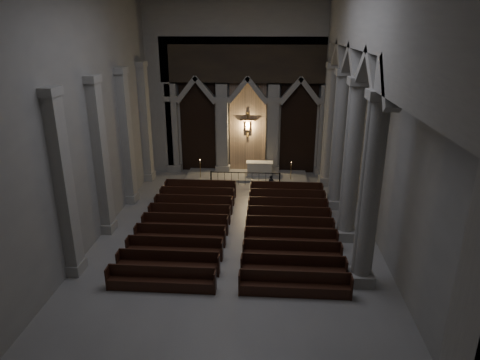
{
  "coord_description": "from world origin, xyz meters",
  "views": [
    {
      "loc": [
        1.53,
        -18.24,
        10.2
      ],
      "look_at": [
        0.06,
        3.0,
        2.47
      ],
      "focal_mm": 32.0,
      "sensor_mm": 36.0,
      "label": 1
    }
  ],
  "objects_px": {
    "altar": "(259,168)",
    "candle_stand_right": "(291,176)",
    "altar_rail": "(245,176)",
    "candle_stand_left": "(200,174)",
    "pews": "(237,228)",
    "worshipper": "(271,184)"
  },
  "relations": [
    {
      "from": "candle_stand_left",
      "to": "altar_rail",
      "type": "bearing_deg",
      "value": -16.17
    },
    {
      "from": "candle_stand_left",
      "to": "worshipper",
      "type": "bearing_deg",
      "value": -23.17
    },
    {
      "from": "pews",
      "to": "candle_stand_left",
      "type": "bearing_deg",
      "value": 111.33
    },
    {
      "from": "altar_rail",
      "to": "altar",
      "type": "bearing_deg",
      "value": 62.39
    },
    {
      "from": "candle_stand_left",
      "to": "pews",
      "type": "distance_m",
      "value": 8.77
    },
    {
      "from": "candle_stand_right",
      "to": "worshipper",
      "type": "distance_m",
      "value": 2.52
    },
    {
      "from": "candle_stand_left",
      "to": "pews",
      "type": "bearing_deg",
      "value": -68.67
    },
    {
      "from": "candle_stand_left",
      "to": "pews",
      "type": "height_order",
      "value": "candle_stand_left"
    },
    {
      "from": "altar",
      "to": "pews",
      "type": "xyz_separation_m",
      "value": [
        -0.92,
        -9.0,
        -0.3
      ]
    },
    {
      "from": "candle_stand_right",
      "to": "altar_rail",
      "type": "bearing_deg",
      "value": -163.42
    },
    {
      "from": "altar",
      "to": "pews",
      "type": "distance_m",
      "value": 9.05
    },
    {
      "from": "candle_stand_right",
      "to": "altar",
      "type": "bearing_deg",
      "value": 159.26
    },
    {
      "from": "pews",
      "to": "worshipper",
      "type": "bearing_deg",
      "value": 73.91
    },
    {
      "from": "altar_rail",
      "to": "candle_stand_right",
      "type": "relative_size",
      "value": 3.34
    },
    {
      "from": "candle_stand_right",
      "to": "pews",
      "type": "height_order",
      "value": "candle_stand_right"
    },
    {
      "from": "candle_stand_right",
      "to": "worshipper",
      "type": "bearing_deg",
      "value": -122.75
    },
    {
      "from": "candle_stand_left",
      "to": "candle_stand_right",
      "type": "bearing_deg",
      "value": -0.01
    },
    {
      "from": "altar",
      "to": "candle_stand_right",
      "type": "distance_m",
      "value": 2.35
    },
    {
      "from": "candle_stand_left",
      "to": "worshipper",
      "type": "height_order",
      "value": "candle_stand_left"
    },
    {
      "from": "candle_stand_left",
      "to": "candle_stand_right",
      "type": "distance_m",
      "value": 6.3
    },
    {
      "from": "altar",
      "to": "candle_stand_right",
      "type": "relative_size",
      "value": 1.33
    },
    {
      "from": "candle_stand_left",
      "to": "candle_stand_right",
      "type": "relative_size",
      "value": 1.04
    }
  ]
}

